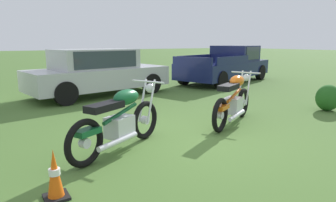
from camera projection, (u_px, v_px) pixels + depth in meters
ground_plane at (191, 139)px, 5.07m from camera, size 120.00×120.00×0.00m
motorcycle_green at (120, 120)px, 4.45m from camera, size 1.86×1.13×1.02m
motorcycle_orange at (234, 100)px, 5.94m from camera, size 1.83×1.11×1.02m
car_silver at (97, 70)px, 9.07m from camera, size 4.48×2.36×1.43m
pickup_truck_navy at (228, 64)px, 12.34m from camera, size 5.20×3.18×1.49m
shrub_low at (328, 98)px, 7.11m from camera, size 0.62×0.54×0.63m
traffic_cone at (55, 176)px, 3.09m from camera, size 0.25×0.25×0.55m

